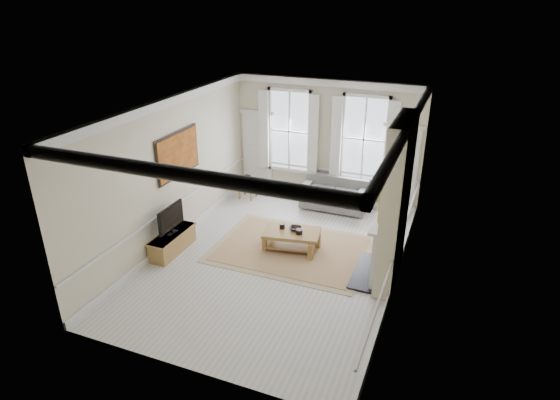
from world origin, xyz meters
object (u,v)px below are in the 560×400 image
at_px(side_table, 248,183).
at_px(coffee_table, 292,234).
at_px(tv_stand, 173,242).
at_px(sofa, 335,196).

distance_m(side_table, coffee_table, 3.21).
bearing_deg(tv_stand, sofa, 52.78).
relative_size(sofa, coffee_table, 1.27).
bearing_deg(coffee_table, sofa, 73.42).
height_order(coffee_table, tv_stand, coffee_table).
relative_size(coffee_table, tv_stand, 1.05).
xyz_separation_m(sofa, tv_stand, (-2.78, -3.66, -0.12)).
bearing_deg(sofa, coffee_table, -96.43).
height_order(side_table, tv_stand, side_table).
relative_size(sofa, tv_stand, 1.33).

